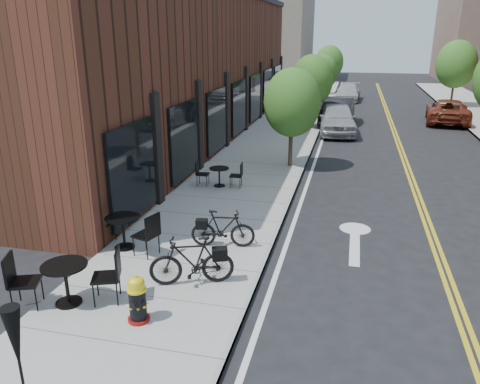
% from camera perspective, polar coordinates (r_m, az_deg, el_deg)
% --- Properties ---
extents(ground, '(120.00, 120.00, 0.00)m').
position_cam_1_polar(ground, '(10.53, 2.60, -10.34)').
color(ground, black).
rests_on(ground, ground).
extents(sidewalk_near, '(4.00, 70.00, 0.12)m').
position_cam_1_polar(sidewalk_near, '(20.05, 2.51, 4.11)').
color(sidewalk_near, '#9E9B93').
rests_on(sidewalk_near, ground).
extents(building_near, '(5.00, 28.00, 7.00)m').
position_cam_1_polar(building_near, '(24.51, -6.20, 14.85)').
color(building_near, '#402214').
rests_on(building_near, ground).
extents(bg_building_left, '(8.00, 14.00, 10.00)m').
position_cam_1_polar(bg_building_left, '(57.86, 4.14, 18.57)').
color(bg_building_left, '#726656').
rests_on(bg_building_left, ground).
extents(tree_near_a, '(2.20, 2.20, 3.81)m').
position_cam_1_polar(tree_near_a, '(18.36, 6.37, 10.77)').
color(tree_near_a, '#382B1E').
rests_on(tree_near_a, sidewalk_near).
extents(tree_near_b, '(2.30, 2.30, 3.98)m').
position_cam_1_polar(tree_near_b, '(26.26, 8.73, 13.28)').
color(tree_near_b, '#382B1E').
rests_on(tree_near_b, sidewalk_near).
extents(tree_near_c, '(2.10, 2.10, 3.67)m').
position_cam_1_polar(tree_near_c, '(34.22, 9.99, 14.13)').
color(tree_near_c, '#382B1E').
rests_on(tree_near_c, sidewalk_near).
extents(tree_near_d, '(2.40, 2.40, 4.11)m').
position_cam_1_polar(tree_near_d, '(42.17, 10.82, 15.25)').
color(tree_near_d, '#382B1E').
rests_on(tree_near_d, sidewalk_near).
extents(tree_far_c, '(2.80, 2.80, 4.62)m').
position_cam_1_polar(tree_far_c, '(37.74, 24.87, 13.94)').
color(tree_far_c, '#382B1E').
rests_on(tree_far_c, sidewalk_far).
extents(fire_hydrant, '(0.51, 0.51, 0.92)m').
position_cam_1_polar(fire_hydrant, '(8.86, -12.40, -12.68)').
color(fire_hydrant, maroon).
rests_on(fire_hydrant, sidewalk_near).
extents(bicycle_left, '(1.83, 1.09, 1.06)m').
position_cam_1_polar(bicycle_left, '(9.84, -5.91, -8.35)').
color(bicycle_left, black).
rests_on(bicycle_left, sidewalk_near).
extents(bicycle_right, '(1.63, 0.71, 0.95)m').
position_cam_1_polar(bicycle_right, '(11.47, -2.09, -4.50)').
color(bicycle_right, black).
rests_on(bicycle_right, sidewalk_near).
extents(bistro_set_a, '(2.00, 1.06, 1.05)m').
position_cam_1_polar(bistro_set_a, '(11.72, -14.06, -4.25)').
color(bistro_set_a, black).
rests_on(bistro_set_a, sidewalk_near).
extents(bistro_set_b, '(2.06, 1.20, 1.09)m').
position_cam_1_polar(bistro_set_b, '(9.71, -20.47, -9.82)').
color(bistro_set_b, black).
rests_on(bistro_set_b, sidewalk_near).
extents(bistro_set_c, '(1.58, 0.72, 0.85)m').
position_cam_1_polar(bistro_set_c, '(16.05, -2.55, 2.18)').
color(bistro_set_c, black).
rests_on(bistro_set_c, sidewalk_near).
extents(patio_umbrella, '(0.32, 0.32, 1.99)m').
position_cam_1_polar(patio_umbrella, '(6.47, -25.57, -16.81)').
color(patio_umbrella, black).
rests_on(patio_umbrella, sidewalk_near).
extents(parked_car_a, '(2.36, 4.86, 1.60)m').
position_cam_1_polar(parked_car_a, '(25.85, 11.75, 8.73)').
color(parked_car_a, '#A1A3A9').
rests_on(parked_car_a, ground).
extents(parked_car_b, '(1.96, 4.81, 1.55)m').
position_cam_1_polar(parked_car_b, '(28.44, 11.77, 9.57)').
color(parked_car_b, black).
rests_on(parked_car_b, ground).
extents(parked_car_c, '(2.12, 4.65, 1.32)m').
position_cam_1_polar(parked_car_c, '(39.25, 13.00, 11.75)').
color(parked_car_c, '#B3B4B8').
rests_on(parked_car_c, ground).
extents(parked_car_far, '(2.92, 5.34, 1.42)m').
position_cam_1_polar(parked_car_far, '(31.12, 23.99, 9.01)').
color(parked_car_far, maroon).
rests_on(parked_car_far, ground).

